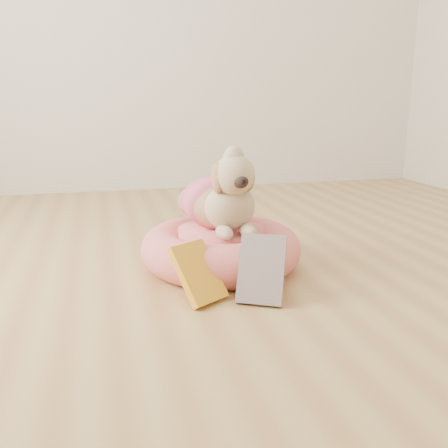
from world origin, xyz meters
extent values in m
plane|color=#AD7F48|center=(0.00, 0.00, 0.00)|extent=(4.50, 4.50, 0.00)
cylinder|color=#DC6A56|center=(0.01, 0.46, 0.05)|extent=(0.45, 0.45, 0.09)
torus|color=#DC6A56|center=(0.01, 0.46, 0.08)|extent=(0.62, 0.62, 0.16)
cylinder|color=#DC6A56|center=(0.01, 0.46, 0.12)|extent=(0.33, 0.33, 0.08)
cube|color=#FFF31A|center=(-0.14, 0.17, 0.09)|extent=(0.20, 0.20, 0.19)
cube|color=silver|center=(0.06, 0.11, 0.11)|extent=(0.19, 0.18, 0.22)
camera|label=1|loc=(-0.44, -1.35, 0.65)|focal=40.00mm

